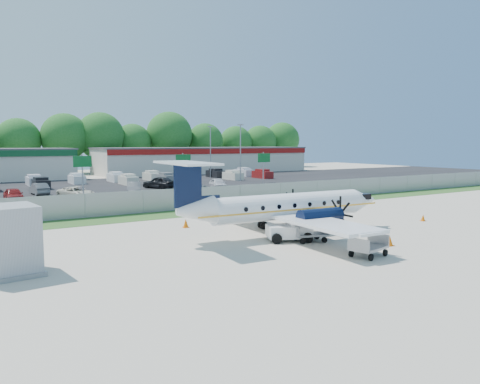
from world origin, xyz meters
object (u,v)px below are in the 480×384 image
service_container (5,243)px  aircraft (285,206)px  pushback_tug (291,230)px  baggage_cart_near (310,234)px  baggage_cart_far (369,247)px

service_container → aircraft: bearing=2.4°
service_container → pushback_tug: bearing=-3.3°
baggage_cart_near → pushback_tug: bearing=131.4°
pushback_tug → service_container: size_ratio=0.97×
aircraft → service_container: bearing=-177.6°
aircraft → baggage_cart_far: size_ratio=6.83×
baggage_cart_near → service_container: bearing=173.8°
baggage_cart_far → service_container: (-17.04, 6.45, 0.99)m
pushback_tug → baggage_cart_far: 5.63m
pushback_tug → baggage_cart_near: size_ratio=1.36×
baggage_cart_far → baggage_cart_near: bearing=92.2°
aircraft → pushback_tug: aircraft is taller
baggage_cart_near → service_container: size_ratio=0.71×
baggage_cart_near → baggage_cart_far: (0.17, -4.64, 0.02)m
pushback_tug → aircraft: bearing=66.1°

